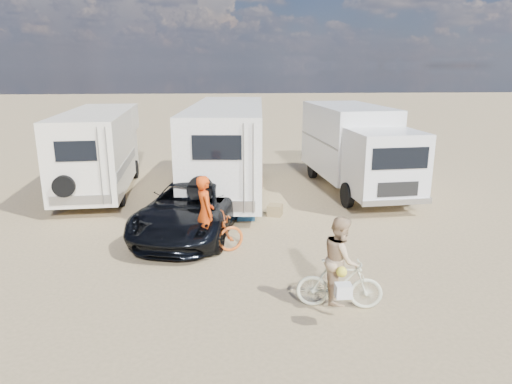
{
  "coord_description": "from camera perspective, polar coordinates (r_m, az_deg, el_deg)",
  "views": [
    {
      "loc": [
        -0.65,
        -10.06,
        4.57
      ],
      "look_at": [
        0.22,
        1.76,
        1.3
      ],
      "focal_mm": 32.2,
      "sensor_mm": 36.0,
      "label": 1
    }
  ],
  "objects": [
    {
      "name": "bike_parked",
      "position": [
        16.88,
        17.3,
        0.45
      ],
      "size": [
        1.62,
        1.28,
        0.82
      ],
      "primitive_type": "imported",
      "rotation": [
        0.0,
        0.0,
        1.02
      ],
      "color": "#242725",
      "rests_on": "ground"
    },
    {
      "name": "bike_woman",
      "position": [
        9.17,
        10.31,
        -11.17
      ],
      "size": [
        1.72,
        0.77,
        1.0
      ],
      "primitive_type": "imported",
      "rotation": [
        0.0,
        0.0,
        1.39
      ],
      "color": "beige",
      "rests_on": "ground"
    },
    {
      "name": "ground",
      "position": [
        11.06,
        -0.49,
        -8.96
      ],
      "size": [
        140.0,
        140.0,
        0.0
      ],
      "primitive_type": "plane",
      "color": "tan",
      "rests_on": "ground"
    },
    {
      "name": "rv_main",
      "position": [
        16.91,
        -3.54,
        5.31
      ],
      "size": [
        3.16,
        8.62,
        3.22
      ],
      "primitive_type": null,
      "rotation": [
        0.0,
        0.0,
        -0.08
      ],
      "color": "white",
      "rests_on": "ground"
    },
    {
      "name": "rider_woman",
      "position": [
        9.02,
        10.42,
        -9.23
      ],
      "size": [
        0.78,
        0.92,
        1.68
      ],
      "primitive_type": "imported",
      "rotation": [
        0.0,
        0.0,
        1.39
      ],
      "color": "tan",
      "rests_on": "ground"
    },
    {
      "name": "rv_left",
      "position": [
        17.9,
        -18.85,
        4.69
      ],
      "size": [
        2.57,
        6.92,
        2.98
      ],
      "primitive_type": null,
      "rotation": [
        0.0,
        0.0,
        0.06
      ],
      "color": "white",
      "rests_on": "ground"
    },
    {
      "name": "box_truck",
      "position": [
        17.58,
        12.39,
        5.16
      ],
      "size": [
        2.94,
        7.2,
        3.09
      ],
      "primitive_type": null,
      "rotation": [
        0.0,
        0.0,
        0.08
      ],
      "color": "silver",
      "rests_on": "ground"
    },
    {
      "name": "bike_man",
      "position": [
        11.46,
        -6.25,
        -5.38
      ],
      "size": [
        2.08,
        1.29,
        1.03
      ],
      "primitive_type": "imported",
      "rotation": [
        0.0,
        0.0,
        1.91
      ],
      "color": "#D0581C",
      "rests_on": "ground"
    },
    {
      "name": "dark_suv",
      "position": [
        13.07,
        -7.83,
        -1.85
      ],
      "size": [
        3.57,
        5.62,
        1.44
      ],
      "primitive_type": "imported",
      "rotation": [
        0.0,
        0.0,
        -0.24
      ],
      "color": "black",
      "rests_on": "ground"
    },
    {
      "name": "rider_man",
      "position": [
        11.32,
        -6.31,
        -3.44
      ],
      "size": [
        0.64,
        0.78,
        1.85
      ],
      "primitive_type": "imported",
      "rotation": [
        0.0,
        0.0,
        1.91
      ],
      "color": "#D9420E",
      "rests_on": "ground"
    },
    {
      "name": "cooler",
      "position": [
        14.08,
        -1.28,
        -2.56
      ],
      "size": [
        0.56,
        0.42,
        0.44
      ],
      "primitive_type": "cube",
      "rotation": [
        0.0,
        0.0,
        -0.03
      ],
      "color": "#1F5088",
      "rests_on": "ground"
    },
    {
      "name": "crate",
      "position": [
        14.48,
        2.36,
        -2.26
      ],
      "size": [
        0.55,
        0.55,
        0.35
      ],
      "primitive_type": "cube",
      "rotation": [
        0.0,
        0.0,
        -0.34
      ],
      "color": "olive",
      "rests_on": "ground"
    }
  ]
}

